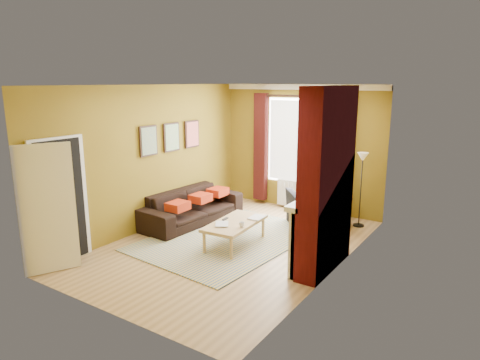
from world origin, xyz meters
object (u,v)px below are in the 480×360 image
at_px(sofa, 192,207).
at_px(armchair, 317,209).
at_px(floor_lamp, 362,169).
at_px(wicker_stool, 317,213).
at_px(coffee_table, 235,224).

height_order(sofa, armchair, armchair).
distance_m(sofa, floor_lamp, 3.51).
xyz_separation_m(wicker_stool, floor_lamp, (0.79, 0.31, 0.96)).
distance_m(sofa, coffee_table, 1.57).
bearing_deg(wicker_stool, floor_lamp, 21.38).
xyz_separation_m(coffee_table, wicker_stool, (0.73, 1.93, -0.17)).
bearing_deg(wicker_stool, armchair, -66.55).
bearing_deg(floor_lamp, wicker_stool, -158.62).
bearing_deg(floor_lamp, coffee_table, -124.04).
relative_size(armchair, wicker_stool, 2.41).
relative_size(armchair, coffee_table, 0.80).
bearing_deg(floor_lamp, armchair, -145.24).
xyz_separation_m(armchair, coffee_table, (-0.81, -1.75, 0.04)).
bearing_deg(coffee_table, floor_lamp, 51.58).
height_order(sofa, coffee_table, sofa).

